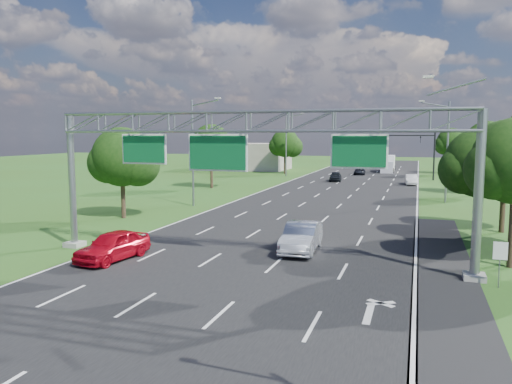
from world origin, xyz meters
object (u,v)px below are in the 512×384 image
at_px(regulatory_sign, 500,255).
at_px(sign_gantry, 250,133).
at_px(silver_sedan, 301,237).
at_px(box_truck, 388,164).
at_px(red_coupe, 113,246).
at_px(traffic_signal, 410,145).

bearing_deg(regulatory_sign, sign_gantry, 175.17).
distance_m(sign_gantry, silver_sedan, 7.12).
relative_size(regulatory_sign, box_truck, 0.27).
relative_size(sign_gantry, red_coupe, 4.97).
height_order(sign_gantry, red_coupe, sign_gantry).
bearing_deg(silver_sedan, red_coupe, -153.44).
height_order(traffic_signal, box_truck, traffic_signal).
xyz_separation_m(sign_gantry, box_truck, (3.28, 67.73, -5.50)).
bearing_deg(box_truck, sign_gantry, -93.81).
relative_size(sign_gantry, regulatory_sign, 11.19).
height_order(silver_sedan, box_truck, box_truck).
height_order(sign_gantry, box_truck, sign_gantry).
bearing_deg(sign_gantry, traffic_signal, 82.32).
distance_m(traffic_signal, red_coupe, 57.07).
bearing_deg(silver_sedan, box_truck, 86.38).
xyz_separation_m(red_coupe, silver_sedan, (9.31, 5.19, 0.04)).
bearing_deg(red_coupe, regulatory_sign, 10.63).
xyz_separation_m(red_coupe, box_truck, (10.48, 69.79, 0.59)).
bearing_deg(sign_gantry, regulatory_sign, -4.83).
distance_m(regulatory_sign, box_truck, 69.31).
bearing_deg(box_truck, traffic_signal, -76.32).
bearing_deg(box_truck, silver_sedan, -92.08).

